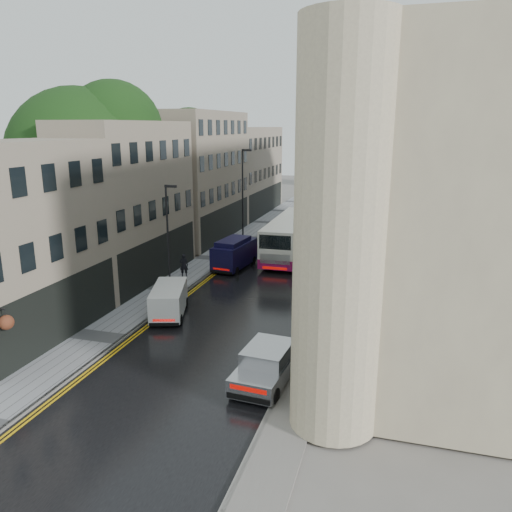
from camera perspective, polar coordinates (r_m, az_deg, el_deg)
The scene contains 17 objects.
ground at distance 17.19m, azimuth -21.47°, elevation -25.45°, with size 200.00×200.00×0.00m, color slate.
road at distance 40.04m, azimuth 2.85°, elevation -0.98°, with size 9.00×85.00×0.02m, color black.
left_sidewalk at distance 41.71m, azimuth -4.99°, elevation -0.30°, with size 2.70×85.00×0.12m, color gray.
right_sidewalk at distance 39.19m, azimuth 10.55°, elevation -1.48°, with size 1.80×85.00×0.12m, color slate.
old_shop_row at distance 44.27m, azimuth -8.39°, elevation 8.30°, with size 4.50×56.00×12.00m, color gray, non-canonical shape.
modern_block at distance 36.27m, azimuth 18.61°, elevation 7.90°, with size 8.00×40.00×14.00m, color beige, non-canonical shape.
church_spire at distance 92.87m, azimuth 11.69°, elevation 20.08°, with size 6.40×6.40×40.00m, color gray, non-canonical shape.
tree_near at distance 37.04m, azimuth -19.27°, elevation 7.89°, with size 10.56×10.56×13.89m, color black, non-canonical shape.
tree_far at distance 48.12m, azimuth -9.93°, elevation 9.01°, with size 9.24×9.24×12.46m, color black, non-canonical shape.
cream_bus at distance 39.70m, azimuth 1.27°, elevation 1.31°, with size 2.67×11.76×3.21m, color white, non-canonical shape.
white_lorry at distance 49.23m, azimuth 8.97°, elevation 4.53°, with size 2.58×8.60×4.52m, color silver, non-canonical shape.
silver_hatchback at distance 21.02m, azimuth -2.56°, elevation -13.60°, with size 1.94×4.44×1.66m, color #9A9A9F, non-canonical shape.
white_van at distance 28.38m, azimuth -11.94°, elevation -6.01°, with size 1.73×4.04×1.83m, color silver, non-canonical shape.
navy_van at distance 37.72m, azimuth -4.74°, elevation -0.06°, with size 1.91×4.78×2.44m, color black, non-canonical shape.
pedestrian at distance 36.58m, azimuth -8.24°, elevation -1.06°, with size 0.62×0.41×1.71m, color black.
lamp_post_near at distance 32.07m, azimuth -10.01°, elevation 1.63°, with size 0.80×0.18×7.13m, color black, non-canonical shape.
lamp_post_far at distance 48.43m, azimuth -1.54°, elevation 7.04°, with size 0.96×0.21×8.50m, color black, non-canonical shape.
Camera 1 is at (8.83, -10.04, 10.81)m, focal length 35.00 mm.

